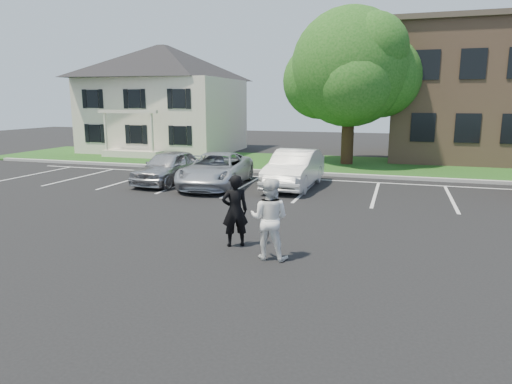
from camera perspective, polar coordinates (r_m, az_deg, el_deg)
ground_plane at (r=11.62m, az=-1.49°, el=-6.98°), size 90.00×90.00×0.00m
curb at (r=23.00m, az=8.26°, el=2.24°), size 40.00×0.30×0.15m
grass_strip at (r=26.92m, az=9.65°, el=3.42°), size 44.00×8.00×0.08m
stall_lines at (r=19.85m, az=10.81°, el=0.52°), size 34.00×5.36×0.01m
house at (r=34.65m, az=-11.38°, el=11.36°), size 10.30×9.22×7.60m
tree at (r=27.04m, az=11.90°, el=14.66°), size 7.80×7.20×8.80m
man_black_suit at (r=11.54m, az=-2.65°, el=-2.35°), size 0.80×0.72×1.85m
man_white_shirt at (r=10.60m, az=1.67°, el=-3.36°), size 0.95×0.74×1.93m
car_silver_west at (r=20.91m, az=-10.80°, el=3.09°), size 2.02×4.44×1.48m
car_silver_minivan at (r=19.86m, az=-5.00°, el=2.78°), size 2.93×5.42×1.44m
car_white_sedan at (r=19.64m, az=4.81°, el=2.91°), size 1.83×4.89×1.60m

